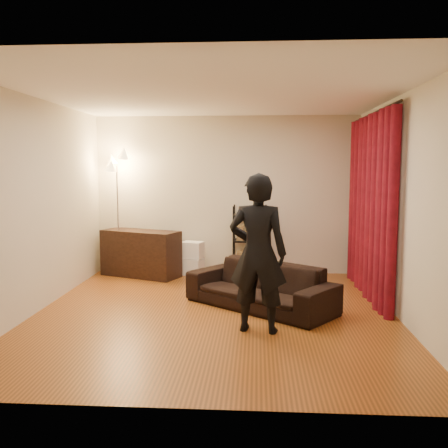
# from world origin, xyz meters

# --- Properties ---
(floor) EXTENTS (5.00, 5.00, 0.00)m
(floor) POSITION_xyz_m (0.00, 0.00, 0.00)
(floor) COLOR #96501C
(floor) RESTS_ON ground
(ceiling) EXTENTS (5.00, 5.00, 0.00)m
(ceiling) POSITION_xyz_m (0.00, 0.00, 2.70)
(ceiling) COLOR white
(ceiling) RESTS_ON ground
(wall_back) EXTENTS (5.00, 0.00, 5.00)m
(wall_back) POSITION_xyz_m (0.00, 2.50, 1.35)
(wall_back) COLOR beige
(wall_back) RESTS_ON ground
(wall_front) EXTENTS (5.00, 0.00, 5.00)m
(wall_front) POSITION_xyz_m (0.00, -2.50, 1.35)
(wall_front) COLOR beige
(wall_front) RESTS_ON ground
(wall_left) EXTENTS (0.00, 5.00, 5.00)m
(wall_left) POSITION_xyz_m (-2.25, 0.00, 1.35)
(wall_left) COLOR beige
(wall_left) RESTS_ON ground
(wall_right) EXTENTS (0.00, 5.00, 5.00)m
(wall_right) POSITION_xyz_m (2.25, 0.00, 1.35)
(wall_right) COLOR beige
(wall_right) RESTS_ON ground
(curtain_rod) EXTENTS (0.04, 2.65, 0.04)m
(curtain_rod) POSITION_xyz_m (2.15, 1.12, 2.58)
(curtain_rod) COLOR black
(curtain_rod) RESTS_ON wall_right
(curtain) EXTENTS (0.22, 2.65, 2.55)m
(curtain) POSITION_xyz_m (2.13, 1.12, 1.28)
(curtain) COLOR maroon
(curtain) RESTS_ON ground
(sofa) EXTENTS (2.05, 1.84, 0.58)m
(sofa) POSITION_xyz_m (0.57, 0.29, 0.29)
(sofa) COLOR black
(sofa) RESTS_ON ground
(person) EXTENTS (0.71, 0.53, 1.77)m
(person) POSITION_xyz_m (0.54, -0.64, 0.88)
(person) COLOR black
(person) RESTS_ON ground
(media_cabinet) EXTENTS (1.42, 0.96, 0.77)m
(media_cabinet) POSITION_xyz_m (-1.42, 2.09, 0.39)
(media_cabinet) COLOR black
(media_cabinet) RESTS_ON ground
(storage_boxes) EXTENTS (0.41, 0.36, 0.57)m
(storage_boxes) POSITION_xyz_m (-0.57, 2.23, 0.29)
(storage_boxes) COLOR white
(storage_boxes) RESTS_ON ground
(wire_shelf) EXTENTS (0.64, 0.55, 1.19)m
(wire_shelf) POSITION_xyz_m (0.41, 2.26, 0.60)
(wire_shelf) COLOR black
(wire_shelf) RESTS_ON ground
(floor_lamp) EXTENTS (0.45, 0.45, 2.07)m
(floor_lamp) POSITION_xyz_m (-1.84, 2.21, 1.03)
(floor_lamp) COLOR silver
(floor_lamp) RESTS_ON ground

